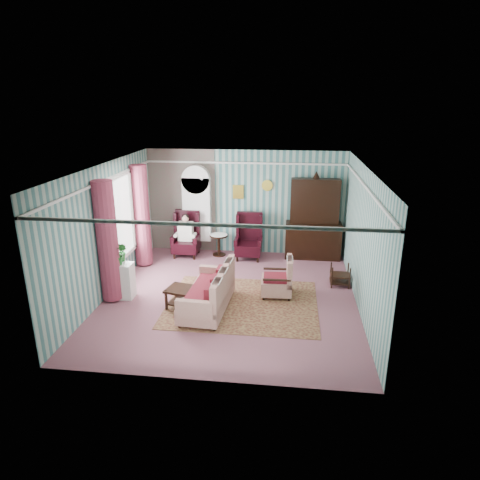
# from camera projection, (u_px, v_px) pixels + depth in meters

# --- Properties ---
(floor) EXTENTS (6.00, 6.00, 0.00)m
(floor) POSITION_uv_depth(u_px,v_px,m) (231.00, 297.00, 9.55)
(floor) COLOR #7F4952
(floor) RESTS_ON ground
(room_shell) EXTENTS (5.53, 6.02, 2.91)m
(room_shell) POSITION_uv_depth(u_px,v_px,m) (203.00, 207.00, 9.15)
(room_shell) COLOR #3D6F6D
(room_shell) RESTS_ON ground
(bookcase) EXTENTS (0.80, 0.28, 2.24)m
(bookcase) POSITION_uv_depth(u_px,v_px,m) (197.00, 214.00, 12.02)
(bookcase) COLOR silver
(bookcase) RESTS_ON floor
(dresser_hutch) EXTENTS (1.50, 0.56, 2.36)m
(dresser_hutch) POSITION_uv_depth(u_px,v_px,m) (314.00, 217.00, 11.53)
(dresser_hutch) COLOR black
(dresser_hutch) RESTS_ON floor
(wingback_left) EXTENTS (0.76, 0.80, 1.25)m
(wingback_left) POSITION_uv_depth(u_px,v_px,m) (186.00, 234.00, 11.84)
(wingback_left) COLOR black
(wingback_left) RESTS_ON floor
(wingback_right) EXTENTS (0.76, 0.80, 1.25)m
(wingback_right) POSITION_uv_depth(u_px,v_px,m) (249.00, 237.00, 11.64)
(wingback_right) COLOR black
(wingback_right) RESTS_ON floor
(seated_woman) EXTENTS (0.44, 0.40, 1.18)m
(seated_woman) POSITION_uv_depth(u_px,v_px,m) (186.00, 236.00, 11.85)
(seated_woman) COLOR beige
(seated_woman) RESTS_ON floor
(round_side_table) EXTENTS (0.50, 0.50, 0.60)m
(round_side_table) POSITION_uv_depth(u_px,v_px,m) (219.00, 245.00, 11.98)
(round_side_table) COLOR black
(round_side_table) RESTS_ON floor
(nest_table) EXTENTS (0.45, 0.38, 0.54)m
(nest_table) POSITION_uv_depth(u_px,v_px,m) (340.00, 275.00, 10.03)
(nest_table) COLOR black
(nest_table) RESTS_ON floor
(plant_stand) EXTENTS (0.55, 0.35, 0.80)m
(plant_stand) POSITION_uv_depth(u_px,v_px,m) (121.00, 280.00, 9.41)
(plant_stand) COLOR white
(plant_stand) RESTS_ON floor
(rug) EXTENTS (3.20, 2.60, 0.01)m
(rug) POSITION_uv_depth(u_px,v_px,m) (243.00, 303.00, 9.23)
(rug) COLOR #4C1D19
(rug) RESTS_ON floor
(sofa) EXTENTS (1.08, 1.92, 1.04)m
(sofa) POSITION_uv_depth(u_px,v_px,m) (207.00, 287.00, 8.81)
(sofa) COLOR beige
(sofa) RESTS_ON floor
(floral_armchair) EXTENTS (0.83, 0.77, 0.90)m
(floral_armchair) POSITION_uv_depth(u_px,v_px,m) (277.00, 277.00, 9.48)
(floral_armchair) COLOR #C6B49A
(floral_armchair) RESTS_ON floor
(coffee_table) EXTENTS (0.92, 0.70, 0.44)m
(coffee_table) POSITION_uv_depth(u_px,v_px,m) (186.00, 299.00, 8.97)
(coffee_table) COLOR black
(coffee_table) RESTS_ON floor
(potted_plant_a) EXTENTS (0.45, 0.41, 0.46)m
(potted_plant_a) POSITION_uv_depth(u_px,v_px,m) (118.00, 255.00, 9.15)
(potted_plant_a) COLOR #23571B
(potted_plant_a) RESTS_ON plant_stand
(potted_plant_b) EXTENTS (0.30, 0.28, 0.44)m
(potted_plant_b) POSITION_uv_depth(u_px,v_px,m) (122.00, 252.00, 9.35)
(potted_plant_b) COLOR #254C18
(potted_plant_b) RESTS_ON plant_stand
(potted_plant_c) EXTENTS (0.27, 0.27, 0.37)m
(potted_plant_c) POSITION_uv_depth(u_px,v_px,m) (116.00, 255.00, 9.28)
(potted_plant_c) COLOR #204816
(potted_plant_c) RESTS_ON plant_stand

